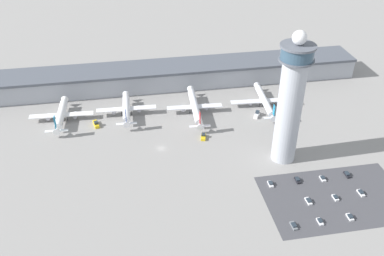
{
  "coord_description": "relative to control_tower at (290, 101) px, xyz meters",
  "views": [
    {
      "loc": [
        -15.23,
        -180.85,
        130.63
      ],
      "look_at": [
        17.24,
        5.33,
        7.19
      ],
      "focal_mm": 40.0,
      "sensor_mm": 36.0,
      "label": 1
    }
  ],
  "objects": [
    {
      "name": "ground_plane",
      "position": [
        -59.45,
        18.58,
        -33.06
      ],
      "size": [
        1000.0,
        1000.0,
        0.0
      ],
      "primitive_type": "plane",
      "color": "gray"
    },
    {
      "name": "terminal_building",
      "position": [
        -59.45,
        88.58,
        -25.93
      ],
      "size": [
        274.54,
        25.0,
        14.08
      ],
      "color": "#A3A8B2",
      "rests_on": "ground"
    },
    {
      "name": "control_tower",
      "position": [
        0.0,
        0.0,
        0.0
      ],
      "size": [
        15.88,
        15.88,
        66.9
      ],
      "color": "#ADB2BC",
      "rests_on": "ground"
    },
    {
      "name": "parking_lot_surface",
      "position": [
        13.23,
        -32.58,
        -33.06
      ],
      "size": [
        64.0,
        40.0,
        0.01
      ],
      "primitive_type": "cube",
      "color": "#424247",
      "rests_on": "ground"
    },
    {
      "name": "airplane_gate_alpha",
      "position": [
        -112.52,
        55.07,
        -29.03
      ],
      "size": [
        36.09,
        36.79,
        13.36
      ],
      "color": "white",
      "rests_on": "ground"
    },
    {
      "name": "airplane_gate_bravo",
      "position": [
        -75.59,
        54.57,
        -28.43
      ],
      "size": [
        34.78,
        35.88,
        13.32
      ],
      "color": "white",
      "rests_on": "ground"
    },
    {
      "name": "airplane_gate_charlie",
      "position": [
        -35.95,
        50.07,
        -28.49
      ],
      "size": [
        32.66,
        45.54,
        13.38
      ],
      "color": "silver",
      "rests_on": "ground"
    },
    {
      "name": "airplane_gate_delta",
      "position": [
        6.79,
        50.97,
        -29.18
      ],
      "size": [
        40.65,
        42.02,
        12.05
      ],
      "color": "silver",
      "rests_on": "ground"
    },
    {
      "name": "service_truck_catering",
      "position": [
        -0.78,
        40.76,
        -31.95
      ],
      "size": [
        5.6,
        6.92,
        3.2
      ],
      "color": "black",
      "rests_on": "ground"
    },
    {
      "name": "service_truck_fuel",
      "position": [
        -93.17,
        46.57,
        -32.03
      ],
      "size": [
        3.9,
        7.73,
        2.96
      ],
      "color": "black",
      "rests_on": "ground"
    },
    {
      "name": "service_truck_baggage",
      "position": [
        -36.0,
        23.88,
        -32.23
      ],
      "size": [
        3.74,
        6.12,
        2.41
      ],
      "color": "black",
      "rests_on": "ground"
    },
    {
      "name": "car_black_suv",
      "position": [
        0.64,
        -18.72,
        -32.46
      ],
      "size": [
        1.88,
        4.58,
        1.55
      ],
      "color": "black",
      "rests_on": "ground"
    },
    {
      "name": "car_blue_compact",
      "position": [
        25.53,
        -18.88,
        -32.46
      ],
      "size": [
        1.76,
        4.73,
        1.56
      ],
      "color": "black",
      "rests_on": "ground"
    },
    {
      "name": "car_red_hatchback",
      "position": [
        12.77,
        -33.05,
        -32.49
      ],
      "size": [
        1.89,
        4.13,
        1.47
      ],
      "color": "black",
      "rests_on": "ground"
    },
    {
      "name": "car_yellow_taxi",
      "position": [
        -12.73,
        -19.19,
        -32.46
      ],
      "size": [
        1.87,
        4.46,
        1.56
      ],
      "color": "black",
      "rests_on": "ground"
    },
    {
      "name": "car_maroon_suv",
      "position": [
        25.57,
        -32.06,
        -32.5
      ],
      "size": [
        1.93,
        4.8,
        1.44
      ],
      "color": "black",
      "rests_on": "ground"
    },
    {
      "name": "car_navy_sedan",
      "position": [
        -0.08,
        -45.53,
        -32.52
      ],
      "size": [
        1.8,
        4.23,
        1.4
      ],
      "color": "black",
      "rests_on": "ground"
    },
    {
      "name": "car_green_van",
      "position": [
        12.82,
        -19.58,
        -32.54
      ],
      "size": [
        1.92,
        4.09,
        1.36
      ],
      "color": "black",
      "rests_on": "ground"
    },
    {
      "name": "car_silver_sedan",
      "position": [
        0.1,
        -33.08,
        -32.49
      ],
      "size": [
        1.97,
        4.81,
        1.47
      ],
      "color": "black",
      "rests_on": "ground"
    },
    {
      "name": "car_grey_coupe",
      "position": [
        13.48,
        -45.36,
        -32.49
      ],
      "size": [
        1.88,
        4.24,
        1.48
      ],
      "color": "black",
      "rests_on": "ground"
    },
    {
      "name": "car_white_wagon",
      "position": [
        -11.77,
        -45.9,
        -32.53
      ],
      "size": [
        2.06,
        4.79,
        1.37
      ],
      "color": "black",
      "rests_on": "ground"
    }
  ]
}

